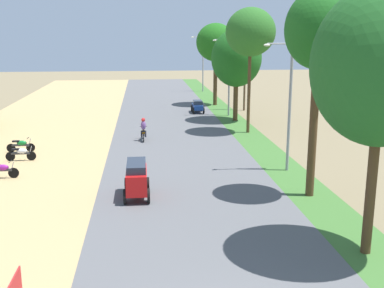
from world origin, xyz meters
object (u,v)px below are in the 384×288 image
Objects in this scene: median_tree_fourth at (236,58)px; median_tree_fifth at (216,43)px; streetlamp_mid at (229,71)px; parked_motorbike_fifth at (21,145)px; median_tree_second at (319,32)px; streetlamp_near at (290,97)px; utility_pole_near at (245,68)px; car_van_red at (137,178)px; median_tree_third at (251,32)px; parked_motorbike_third at (2,169)px; car_sedan_blue at (198,106)px; parked_motorbike_fourth at (21,153)px; median_tree_nearest at (382,66)px; motorbike_ahead_second at (143,130)px; streetlamp_far at (203,59)px.

median_tree_fourth is 0.92× the size of median_tree_fifth.
parked_motorbike_fifth is at bearing -141.90° from streetlamp_mid.
streetlamp_near is at bearing 87.32° from median_tree_second.
median_tree_fifth reaches higher than utility_pole_near.
parked_motorbike_fifth is 12.21m from car_van_red.
median_tree_third is 1.10× the size of median_tree_fifth.
streetlamp_near is at bearing -90.53° from median_tree_third.
parked_motorbike_third is 0.21× the size of median_tree_fifth.
median_tree_fourth reaches higher than parked_motorbike_third.
utility_pole_near is 27.54m from car_van_red.
median_tree_fifth reaches higher than streetlamp_near.
median_tree_fifth is 8.09m from car_sedan_blue.
parked_motorbike_third is at bearing 152.39° from car_van_red.
parked_motorbike_fourth is at bearing 133.78° from car_van_red.
streetlamp_near reaches higher than streetlamp_mid.
median_tree_fifth is (15.70, 19.29, 6.09)m from parked_motorbike_fifth.
parked_motorbike_fourth is 0.19× the size of median_tree_third.
median_tree_fourth is at bearing 31.35° from parked_motorbike_fifth.
median_tree_nearest is 4.06× the size of car_sedan_blue.
utility_pole_near is 3.34× the size of car_van_red.
median_tree_third is 10.79m from motorbike_ahead_second.
utility_pole_near reaches higher than car_sedan_blue.
parked_motorbike_third is 1.00× the size of parked_motorbike_fifth.
parked_motorbike_fourth is at bearing -76.43° from parked_motorbike_fifth.
streetlamp_far reaches higher than streetlamp_near.
median_tree_fifth reaches higher than motorbike_ahead_second.
parked_motorbike_fourth is 10.17m from car_van_red.
median_tree_fourth is 6.36m from utility_pole_near.
car_van_red is (7.17, -3.75, 0.47)m from parked_motorbike_third.
median_tree_third is 8.62m from streetlamp_mid.
utility_pole_near is (18.11, 15.66, 3.66)m from parked_motorbike_fifth.
car_sedan_blue is (-2.83, 4.55, -4.76)m from median_tree_fourth.
median_tree_nearest is at bearing -85.50° from car_sedan_blue.
parked_motorbike_fourth is 27.03m from median_tree_fifth.
car_van_red reaches higher than parked_motorbike_fourth.
median_tree_fourth reaches higher than car_sedan_blue.
median_tree_fifth is (15.30, 25.11, 6.09)m from parked_motorbike_third.
median_tree_third reaches higher than median_tree_fifth.
median_tree_third reaches higher than parked_motorbike_fifth.
median_tree_nearest is 35.49m from median_tree_fifth.
median_tree_fifth is at bearing 58.65° from parked_motorbike_third.
median_tree_fifth is at bearing 63.47° from car_sedan_blue.
parked_motorbike_fourth is at bearing 152.58° from median_tree_second.
median_tree_nearest is 1.29× the size of streetlamp_mid.
streetlamp_near is at bearing -13.34° from parked_motorbike_fourth.
streetlamp_near is 20.71m from car_sedan_blue.
median_tree_fifth is 3.81× the size of car_sedan_blue.
median_tree_third reaches higher than parked_motorbike_fourth.
median_tree_second is 4.19× the size of car_sedan_blue.
median_tree_fourth is 3.02m from streetlamp_mid.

